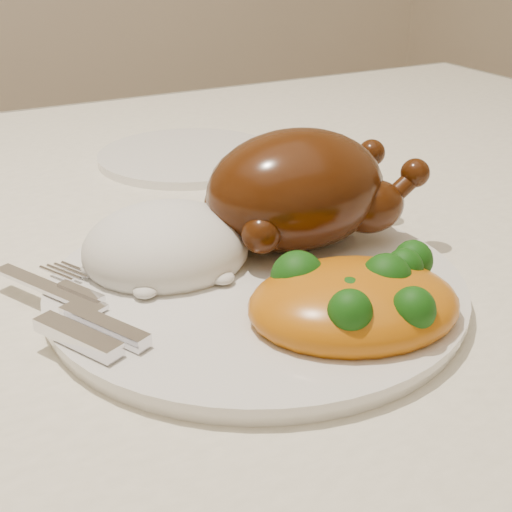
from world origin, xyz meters
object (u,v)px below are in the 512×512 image
dining_table (82,354)px  roast_chicken (301,189)px  dinner_plate (256,288)px  side_plate (188,156)px

dining_table → roast_chicken: size_ratio=8.83×
dinner_plate → side_plate: dinner_plate is taller
dinner_plate → side_plate: bearing=75.5°
dining_table → roast_chicken: (0.17, -0.10, 0.16)m
dining_table → roast_chicken: bearing=-30.1°
dinner_plate → roast_chicken: size_ratio=1.66×
dinner_plate → side_plate: (0.08, 0.32, -0.00)m
dinner_plate → side_plate: 0.33m
side_plate → dining_table: bearing=-135.8°
dining_table → dinner_plate: dinner_plate is taller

